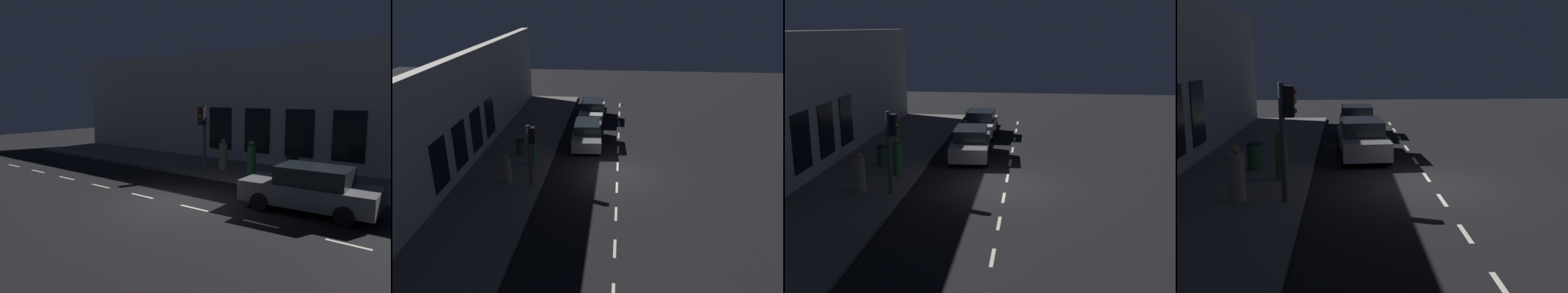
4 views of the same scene
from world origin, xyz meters
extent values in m
plane|color=black|center=(0.00, 0.00, 0.00)|extent=(60.00, 60.00, 0.00)
cube|color=#5B5654|center=(6.25, 0.00, 0.07)|extent=(4.50, 32.00, 0.15)
cube|color=beige|center=(8.80, 0.00, 3.25)|extent=(0.60, 32.00, 6.49)
cube|color=black|center=(8.47, -3.70, 1.99)|extent=(0.04, 1.55, 2.48)
cube|color=black|center=(8.47, -1.23, 1.99)|extent=(0.04, 1.55, 2.48)
cube|color=black|center=(8.47, 1.23, 1.99)|extent=(0.04, 1.55, 2.48)
cube|color=beige|center=(0.00, -14.00, 0.00)|extent=(0.12, 1.20, 0.01)
cube|color=beige|center=(0.00, -11.40, 0.00)|extent=(0.12, 1.20, 0.01)
cube|color=beige|center=(0.00, -8.80, 0.00)|extent=(0.12, 1.20, 0.01)
cube|color=beige|center=(0.00, -6.20, 0.00)|extent=(0.12, 1.20, 0.01)
cube|color=beige|center=(0.00, -3.60, 0.00)|extent=(0.12, 1.20, 0.01)
cube|color=beige|center=(0.00, -1.00, 0.00)|extent=(0.12, 1.20, 0.01)
cube|color=beige|center=(0.00, 1.60, 0.00)|extent=(0.12, 1.20, 0.01)
cube|color=beige|center=(0.00, 4.20, 0.00)|extent=(0.12, 1.20, 0.01)
cube|color=beige|center=(0.00, 6.80, 0.00)|extent=(0.12, 1.20, 0.01)
cylinder|color=#424244|center=(4.53, 1.94, 1.81)|extent=(0.15, 0.15, 3.33)
cube|color=black|center=(4.32, 1.94, 2.96)|extent=(0.26, 0.32, 0.84)
sphere|color=red|center=(4.18, 1.94, 3.21)|extent=(0.15, 0.15, 0.15)
sphere|color=gold|center=(4.18, 1.94, 2.96)|extent=(0.15, 0.15, 0.15)
sphere|color=green|center=(4.18, 1.94, 2.71)|extent=(0.15, 0.15, 0.15)
cube|color=slate|center=(2.09, -4.27, 0.63)|extent=(2.11, 4.54, 0.70)
cube|color=black|center=(2.10, -4.45, 1.28)|extent=(1.76, 2.40, 0.60)
cylinder|color=black|center=(1.15, -2.94, 0.32)|extent=(0.26, 0.65, 0.64)
cylinder|color=black|center=(2.88, -2.84, 0.32)|extent=(0.26, 0.65, 0.64)
cylinder|color=black|center=(1.31, -5.69, 0.32)|extent=(0.26, 0.65, 0.64)
cylinder|color=black|center=(3.04, -5.59, 0.32)|extent=(0.26, 0.65, 0.64)
cube|color=#B7B7BC|center=(2.16, -9.63, 0.63)|extent=(1.85, 4.02, 0.70)
cube|color=black|center=(2.16, -9.79, 1.28)|extent=(1.62, 2.09, 0.60)
cylinder|color=black|center=(1.33, -8.38, 0.32)|extent=(0.23, 0.64, 0.64)
cylinder|color=black|center=(3.02, -8.40, 0.32)|extent=(0.23, 0.64, 0.64)
cylinder|color=black|center=(1.30, -10.86, 0.32)|extent=(0.23, 0.64, 0.64)
cylinder|color=black|center=(3.00, -10.88, 0.32)|extent=(0.23, 0.64, 0.64)
cylinder|color=#336B38|center=(4.91, -0.47, 0.90)|extent=(0.44, 0.44, 1.51)
sphere|color=#936B4C|center=(4.91, -0.47, 1.78)|extent=(0.24, 0.24, 0.24)
cube|color=#936B4C|center=(4.90, -0.36, 1.78)|extent=(0.07, 0.05, 0.07)
cylinder|color=gray|center=(5.86, 1.72, 0.83)|extent=(0.58, 0.58, 1.35)
sphere|color=#936B4C|center=(5.86, 1.72, 1.63)|extent=(0.24, 0.24, 0.24)
cube|color=#936B4C|center=(5.91, 1.83, 1.63)|extent=(0.08, 0.07, 0.07)
cylinder|color=#2D5633|center=(6.05, -1.94, 0.60)|extent=(0.54, 0.54, 0.90)
cylinder|color=black|center=(6.05, -1.94, 1.08)|extent=(0.57, 0.57, 0.06)
camera|label=1|loc=(-9.84, -8.81, 3.88)|focal=34.10mm
camera|label=2|loc=(-0.01, 19.65, 9.77)|focal=35.23mm
camera|label=3|loc=(-1.09, 19.92, 6.66)|focal=44.58mm
camera|label=4|loc=(2.86, 14.42, 4.17)|focal=42.46mm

